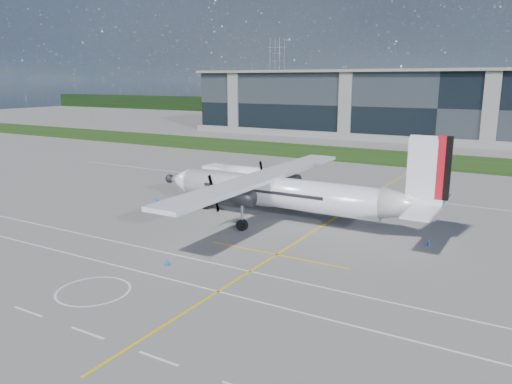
{
  "coord_description": "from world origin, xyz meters",
  "views": [
    {
      "loc": [
        20.19,
        -38.54,
        13.3
      ],
      "look_at": [
        -3.52,
        1.97,
        2.72
      ],
      "focal_mm": 35.0,
      "sensor_mm": 36.0,
      "label": 1
    }
  ],
  "objects_px": {
    "turboprop_aircraft": "(287,176)",
    "safety_cone_nose_stbd": "(188,201)",
    "safety_cone_fwd": "(157,200)",
    "safety_cone_tail": "(429,242)",
    "pylon_west": "(277,76)",
    "safety_cone_portwing": "(168,262)",
    "ground_crew_person": "(214,198)",
    "baggage_tug": "(205,187)",
    "safety_cone_stbdwing": "(325,188)",
    "fuel_tanker_truck": "(231,178)",
    "safety_cone_nose_port": "(168,206)"
  },
  "relations": [
    {
      "from": "fuel_tanker_truck",
      "to": "safety_cone_tail",
      "type": "bearing_deg",
      "value": -20.01
    },
    {
      "from": "baggage_tug",
      "to": "ground_crew_person",
      "type": "xyz_separation_m",
      "value": [
        4.43,
        -4.4,
        0.08
      ]
    },
    {
      "from": "fuel_tanker_truck",
      "to": "safety_cone_stbdwing",
      "type": "relative_size",
      "value": 16.91
    },
    {
      "from": "safety_cone_tail",
      "to": "safety_cone_stbdwing",
      "type": "bearing_deg",
      "value": 135.76
    },
    {
      "from": "pylon_west",
      "to": "safety_cone_stbdwing",
      "type": "height_order",
      "value": "pylon_west"
    },
    {
      "from": "baggage_tug",
      "to": "safety_cone_nose_port",
      "type": "height_order",
      "value": "baggage_tug"
    },
    {
      "from": "baggage_tug",
      "to": "safety_cone_nose_port",
      "type": "xyz_separation_m",
      "value": [
        0.55,
        -7.39,
        -0.63
      ]
    },
    {
      "from": "safety_cone_fwd",
      "to": "ground_crew_person",
      "type": "bearing_deg",
      "value": 11.08
    },
    {
      "from": "safety_cone_fwd",
      "to": "safety_cone_tail",
      "type": "relative_size",
      "value": 1.0
    },
    {
      "from": "safety_cone_nose_stbd",
      "to": "safety_cone_stbdwing",
      "type": "relative_size",
      "value": 1.0
    },
    {
      "from": "pylon_west",
      "to": "safety_cone_fwd",
      "type": "distance_m",
      "value": 161.26
    },
    {
      "from": "safety_cone_portwing",
      "to": "safety_cone_nose_port",
      "type": "height_order",
      "value": "same"
    },
    {
      "from": "baggage_tug",
      "to": "safety_cone_nose_stbd",
      "type": "bearing_deg",
      "value": -77.74
    },
    {
      "from": "turboprop_aircraft",
      "to": "pylon_west",
      "type": "bearing_deg",
      "value": 118.34
    },
    {
      "from": "ground_crew_person",
      "to": "safety_cone_tail",
      "type": "xyz_separation_m",
      "value": [
        22.56,
        -1.49,
        -0.72
      ]
    },
    {
      "from": "fuel_tanker_truck",
      "to": "ground_crew_person",
      "type": "height_order",
      "value": "fuel_tanker_truck"
    },
    {
      "from": "ground_crew_person",
      "to": "pylon_west",
      "type": "bearing_deg",
      "value": 33.44
    },
    {
      "from": "turboprop_aircraft",
      "to": "ground_crew_person",
      "type": "bearing_deg",
      "value": 173.02
    },
    {
      "from": "safety_cone_portwing",
      "to": "safety_cone_tail",
      "type": "bearing_deg",
      "value": 42.53
    },
    {
      "from": "safety_cone_tail",
      "to": "ground_crew_person",
      "type": "bearing_deg",
      "value": 176.23
    },
    {
      "from": "pylon_west",
      "to": "safety_cone_nose_stbd",
      "type": "relative_size",
      "value": 60.0
    },
    {
      "from": "safety_cone_tail",
      "to": "safety_cone_nose_port",
      "type": "xyz_separation_m",
      "value": [
        -26.45,
        -1.51,
        0.0
      ]
    },
    {
      "from": "safety_cone_portwing",
      "to": "safety_cone_nose_stbd",
      "type": "bearing_deg",
      "value": 123.28
    },
    {
      "from": "safety_cone_stbdwing",
      "to": "safety_cone_nose_port",
      "type": "xyz_separation_m",
      "value": [
        -10.91,
        -16.64,
        0.0
      ]
    },
    {
      "from": "turboprop_aircraft",
      "to": "safety_cone_nose_stbd",
      "type": "bearing_deg",
      "value": 174.54
    },
    {
      "from": "turboprop_aircraft",
      "to": "ground_crew_person",
      "type": "distance_m",
      "value": 9.98
    },
    {
      "from": "safety_cone_fwd",
      "to": "safety_cone_stbdwing",
      "type": "height_order",
      "value": "same"
    },
    {
      "from": "pylon_west",
      "to": "safety_cone_tail",
      "type": "relative_size",
      "value": 60.0
    },
    {
      "from": "safety_cone_fwd",
      "to": "fuel_tanker_truck",
      "type": "bearing_deg",
      "value": 67.3
    },
    {
      "from": "turboprop_aircraft",
      "to": "safety_cone_nose_stbd",
      "type": "xyz_separation_m",
      "value": [
        -12.76,
        1.22,
        -4.26
      ]
    },
    {
      "from": "pylon_west",
      "to": "safety_cone_stbdwing",
      "type": "xyz_separation_m",
      "value": [
        77.22,
        -132.55,
        -14.75
      ]
    },
    {
      "from": "safety_cone_portwing",
      "to": "safety_cone_fwd",
      "type": "distance_m",
      "value": 19.94
    },
    {
      "from": "fuel_tanker_truck",
      "to": "safety_cone_nose_stbd",
      "type": "relative_size",
      "value": 16.91
    },
    {
      "from": "ground_crew_person",
      "to": "safety_cone_nose_port",
      "type": "bearing_deg",
      "value": 135.4
    },
    {
      "from": "safety_cone_tail",
      "to": "baggage_tug",
      "type": "bearing_deg",
      "value": 167.71
    },
    {
      "from": "baggage_tug",
      "to": "safety_cone_portwing",
      "type": "distance_m",
      "value": 23.2
    },
    {
      "from": "baggage_tug",
      "to": "ground_crew_person",
      "type": "bearing_deg",
      "value": -44.76
    },
    {
      "from": "pylon_west",
      "to": "safety_cone_stbdwing",
      "type": "relative_size",
      "value": 60.0
    },
    {
      "from": "fuel_tanker_truck",
      "to": "turboprop_aircraft",
      "type": "bearing_deg",
      "value": -36.22
    },
    {
      "from": "ground_crew_person",
      "to": "safety_cone_nose_stbd",
      "type": "xyz_separation_m",
      "value": [
        -3.5,
        0.08,
        -0.72
      ]
    },
    {
      "from": "safety_cone_nose_stbd",
      "to": "safety_cone_stbdwing",
      "type": "height_order",
      "value": "same"
    },
    {
      "from": "fuel_tanker_truck",
      "to": "ground_crew_person",
      "type": "relative_size",
      "value": 4.38
    },
    {
      "from": "pylon_west",
      "to": "ground_crew_person",
      "type": "relative_size",
      "value": 15.53
    },
    {
      "from": "baggage_tug",
      "to": "safety_cone_tail",
      "type": "height_order",
      "value": "baggage_tug"
    },
    {
      "from": "safety_cone_portwing",
      "to": "safety_cone_nose_port",
      "type": "bearing_deg",
      "value": 130.16
    },
    {
      "from": "safety_cone_portwing",
      "to": "safety_cone_fwd",
      "type": "xyz_separation_m",
      "value": [
        -13.69,
        14.5,
        0.0
      ]
    },
    {
      "from": "turboprop_aircraft",
      "to": "safety_cone_nose_port",
      "type": "distance_m",
      "value": 13.95
    },
    {
      "from": "safety_cone_portwing",
      "to": "ground_crew_person",
      "type": "bearing_deg",
      "value": 113.69
    },
    {
      "from": "turboprop_aircraft",
      "to": "baggage_tug",
      "type": "distance_m",
      "value": 15.21
    },
    {
      "from": "safety_cone_nose_port",
      "to": "ground_crew_person",
      "type": "bearing_deg",
      "value": 37.6
    }
  ]
}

